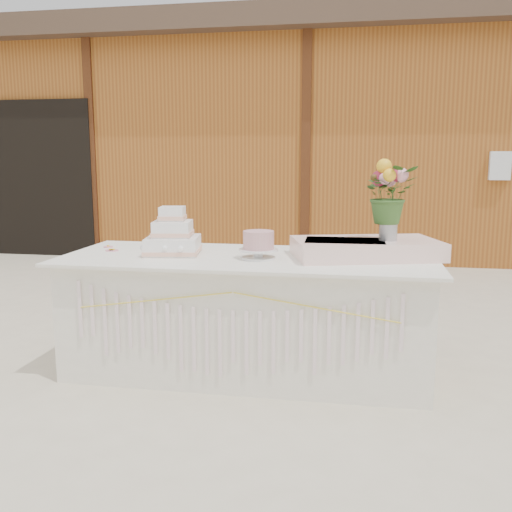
{
  "coord_description": "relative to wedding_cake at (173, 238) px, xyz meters",
  "views": [
    {
      "loc": [
        0.69,
        -3.56,
        1.4
      ],
      "look_at": [
        0.0,
        0.3,
        0.72
      ],
      "focal_mm": 40.0,
      "sensor_mm": 36.0,
      "label": 1
    }
  ],
  "objects": [
    {
      "name": "ground",
      "position": [
        0.5,
        -0.0,
        -0.88
      ],
      "size": [
        80.0,
        80.0,
        0.0
      ],
      "primitive_type": "plane",
      "color": "beige",
      "rests_on": "ground"
    },
    {
      "name": "barn",
      "position": [
        0.49,
        5.99,
        0.8
      ],
      "size": [
        12.6,
        4.6,
        3.3
      ],
      "color": "#95581F",
      "rests_on": "ground"
    },
    {
      "name": "cake_table",
      "position": [
        0.5,
        -0.01,
        -0.49
      ],
      "size": [
        2.4,
        1.0,
        0.77
      ],
      "color": "white",
      "rests_on": "ground"
    },
    {
      "name": "wedding_cake",
      "position": [
        0.0,
        0.0,
        0.0
      ],
      "size": [
        0.4,
        0.4,
        0.31
      ],
      "rotation": [
        0.0,
        0.0,
        0.16
      ],
      "color": "white",
      "rests_on": "cake_table"
    },
    {
      "name": "pink_cake_stand",
      "position": [
        0.59,
        -0.09,
        -0.01
      ],
      "size": [
        0.25,
        0.25,
        0.18
      ],
      "color": "white",
      "rests_on": "cake_table"
    },
    {
      "name": "satin_runner",
      "position": [
        1.25,
        0.09,
        -0.05
      ],
      "size": [
        1.01,
        0.75,
        0.11
      ],
      "primitive_type": "cube",
      "rotation": [
        0.0,
        0.0,
        0.28
      ],
      "color": "#FFD6CD",
      "rests_on": "cake_table"
    },
    {
      "name": "flower_vase",
      "position": [
        1.39,
        0.08,
        0.08
      ],
      "size": [
        0.11,
        0.11,
        0.15
      ],
      "primitive_type": "cylinder",
      "color": "#B4B5B9",
      "rests_on": "satin_runner"
    },
    {
      "name": "bouquet",
      "position": [
        1.39,
        0.08,
        0.34
      ],
      "size": [
        0.4,
        0.37,
        0.36
      ],
      "primitive_type": "imported",
      "rotation": [
        0.0,
        0.0,
        0.32
      ],
      "color": "#355C24",
      "rests_on": "flower_vase"
    },
    {
      "name": "loose_flowers",
      "position": [
        -0.48,
        0.07,
        -0.1
      ],
      "size": [
        0.24,
        0.35,
        0.02
      ],
      "primitive_type": null,
      "rotation": [
        0.0,
        0.0,
        -0.34
      ],
      "color": "pink",
      "rests_on": "cake_table"
    }
  ]
}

